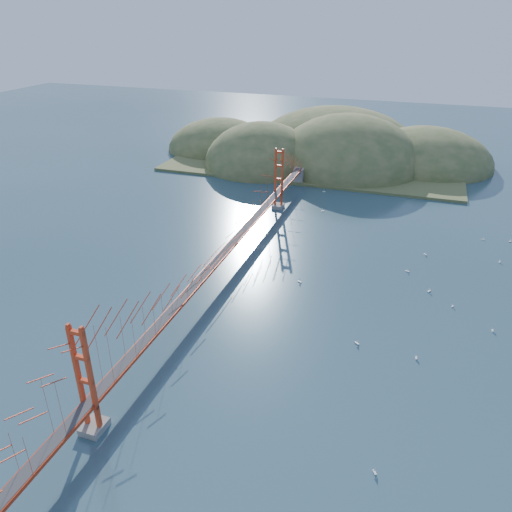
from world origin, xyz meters
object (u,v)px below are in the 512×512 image
(sailboat_2, at_px, (357,343))
(sailboat_0, at_px, (416,357))
(bridge, at_px, (218,235))
(sailboat_1, at_px, (425,254))

(sailboat_2, relative_size, sailboat_0, 1.13)
(sailboat_2, bearing_deg, sailboat_0, -4.90)
(sailboat_0, bearing_deg, bridge, 160.88)
(bridge, bearing_deg, sailboat_1, 32.38)
(sailboat_1, height_order, sailboat_0, sailboat_1)
(sailboat_1, distance_m, sailboat_2, 27.56)
(sailboat_2, distance_m, sailboat_0, 6.72)
(sailboat_2, bearing_deg, bridge, 156.76)
(sailboat_1, distance_m, sailboat_0, 27.30)
(sailboat_2, bearing_deg, sailboat_1, 75.87)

